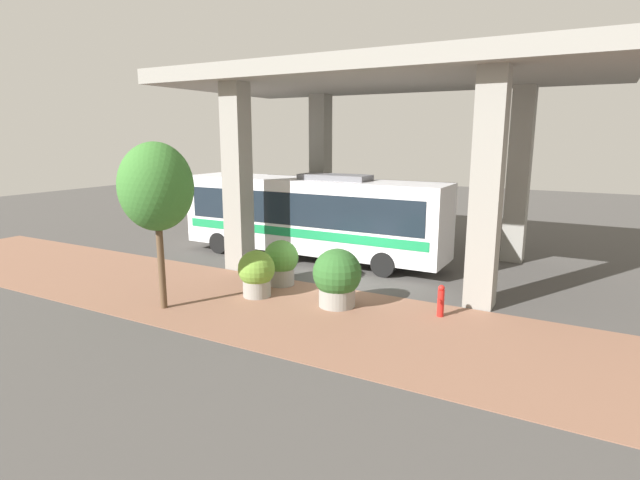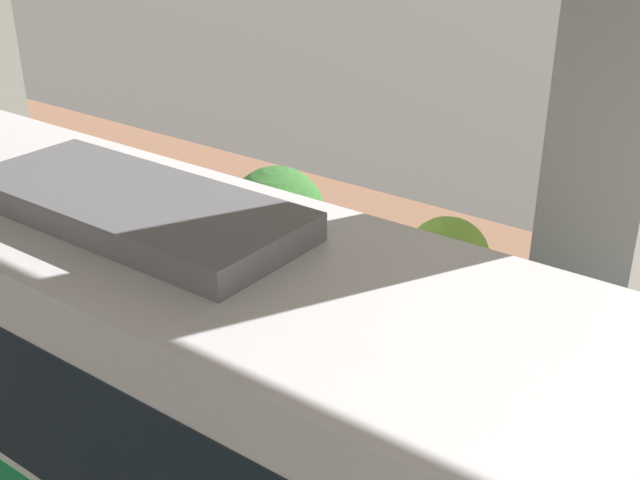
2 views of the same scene
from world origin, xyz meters
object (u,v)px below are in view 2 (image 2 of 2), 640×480
Objects in this scene: bus at (252,421)px; planter_back at (392,308)px; planter_middle at (277,223)px; fire_hydrant at (116,215)px; planter_front at (446,268)px.

planter_back is (-4.07, -1.10, -1.19)m from bus.
planter_middle reaches higher than planter_back.
bus is at bearing 58.11° from fire_hydrant.
planter_middle reaches higher than fire_hydrant.
fire_hydrant is (-4.51, -7.25, -1.57)m from bus.
planter_middle is at bearing -81.20° from planter_front.
fire_hydrant is 3.34m from planter_middle.
planter_front is at bearing 98.80° from planter_middle.
planter_front is 0.85× the size of planter_middle.
planter_middle is (-0.67, 3.23, 0.46)m from fire_hydrant.
fire_hydrant is at bearing -94.09° from planter_back.
bus is at bearing 15.18° from planter_back.
planter_back reaches higher than fire_hydrant.
planter_front is (-5.63, -1.12, -1.24)m from bus.
planter_front is (-1.12, 6.13, 0.33)m from fire_hydrant.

